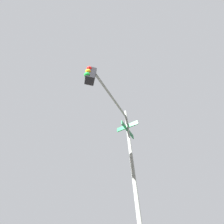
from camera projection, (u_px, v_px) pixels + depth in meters
name	position (u px, v px, depth m)	size (l,w,h in m)	color
traffic_signal_near	(113.00, 120.00, 4.27)	(2.46, 2.47, 5.82)	slate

